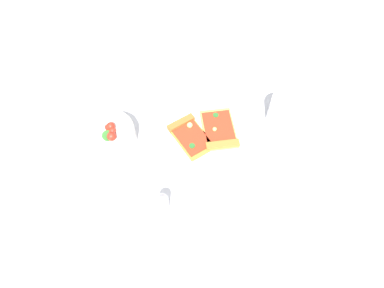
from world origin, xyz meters
The scene contains 7 objects.
ground_plane centered at (0.00, 0.00, 0.00)m, with size 2.40×2.40×0.00m, color silver.
plate centered at (0.02, 0.01, 0.01)m, with size 0.28×0.28×0.01m, color white.
pizza_slice_near centered at (0.05, 0.04, 0.02)m, with size 0.16×0.14×0.02m.
pizza_slice_far centered at (0.01, -0.03, 0.02)m, with size 0.13×0.08×0.02m.
salad_bowl centered at (-0.09, -0.22, 0.04)m, with size 0.13×0.13×0.09m.
soda_glass centered at (0.10, 0.22, 0.05)m, with size 0.08×0.08×0.10m.
pepper_shaker centered at (0.16, -0.20, 0.04)m, with size 0.03×0.03×0.07m.
Camera 1 is at (0.48, -0.31, 0.82)m, focal length 32.06 mm.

